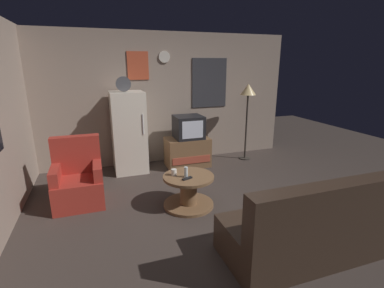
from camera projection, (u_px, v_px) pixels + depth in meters
The scene contains 12 objects.
ground_plane at pixel (213, 214), 3.87m from camera, with size 12.00×12.00×0.00m, color #3D332D.
wall_with_art at pixel (167, 99), 5.74m from camera, with size 5.20×0.12×2.58m.
fridge at pixel (129, 132), 5.23m from camera, with size 0.60×0.62×1.77m.
tv_stand at pixel (187, 152), 5.62m from camera, with size 0.84×0.53×0.57m.
crt_tv at pixel (188, 127), 5.48m from camera, with size 0.54×0.51×0.44m.
standing_lamp at pixel (248, 95), 5.75m from camera, with size 0.32×0.32×1.59m.
coffee_table at pixel (189, 191), 4.03m from camera, with size 0.72×0.72×0.46m.
wine_glass at pixel (186, 172), 3.89m from camera, with size 0.05×0.05×0.15m, color silver.
mug_ceramic_white at pixel (174, 172), 3.96m from camera, with size 0.08×0.08×0.09m, color silver.
remote_control at pixel (187, 178), 3.84m from camera, with size 0.15×0.04×0.02m, color black.
armchair at pixel (78, 181), 4.11m from camera, with size 0.68×0.68×0.96m.
couch at pixel (307, 230), 2.94m from camera, with size 1.70×0.80×0.92m.
Camera 1 is at (-1.40, -3.17, 1.98)m, focal length 26.40 mm.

